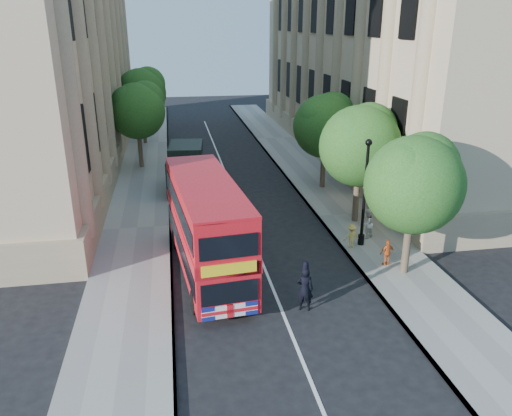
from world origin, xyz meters
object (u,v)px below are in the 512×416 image
box_van (186,170)px  police_constable (305,289)px  lamp_post (364,197)px  woman_pedestrian (367,223)px  double_decker_bus (207,225)px

box_van → police_constable: size_ratio=2.99×
lamp_post → woman_pedestrian: 1.88m
police_constable → woman_pedestrian: (4.70, 5.73, 0.00)m
police_constable → woman_pedestrian: bearing=-112.9°
lamp_post → police_constable: bearing=-129.7°
lamp_post → box_van: lamp_post is taller
double_decker_bus → woman_pedestrian: 8.40m
double_decker_bus → police_constable: 5.07m
double_decker_bus → woman_pedestrian: bearing=9.4°
box_van → woman_pedestrian: size_ratio=3.45×
police_constable → box_van: bearing=-59.5°
police_constable → woman_pedestrian: size_ratio=1.16×
lamp_post → double_decker_bus: 7.60m
lamp_post → box_van: (-7.91, 10.04, -1.10)m
box_van → police_constable: bearing=-70.4°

